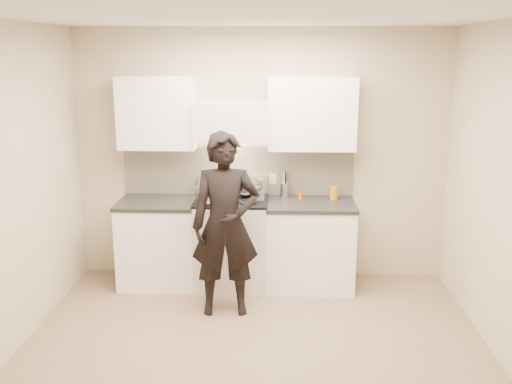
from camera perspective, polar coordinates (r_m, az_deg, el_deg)
ground_plane at (r=4.98m, az=-0.20°, el=-15.60°), size 4.00×4.00×0.00m
room_shell at (r=4.78m, az=-0.71°, el=3.63°), size 4.04×3.54×2.70m
stove at (r=6.10m, az=-2.43°, el=-5.00°), size 0.76×0.65×0.96m
counter_right at (r=6.09m, az=5.40°, el=-5.21°), size 0.92×0.67×0.92m
counter_left at (r=6.22m, az=-9.64°, el=-4.96°), size 0.82×0.67×0.92m
wok at (r=6.05m, az=-1.07°, el=0.69°), size 0.41×0.50×0.33m
stock_pot at (r=5.82m, az=-4.53°, el=-0.14°), size 0.35×0.28×0.16m
utensil_crock at (r=6.17m, az=2.91°, el=0.35°), size 0.10×0.10×0.28m
spice_jar at (r=6.08m, az=4.48°, el=-0.22°), size 0.04×0.04×0.10m
oil_glass at (r=6.09m, az=7.79°, el=-0.09°), size 0.08×0.08×0.14m
person at (r=5.34m, az=-3.06°, el=-3.30°), size 0.68×0.49×1.75m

